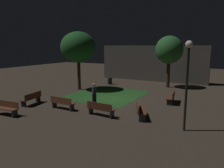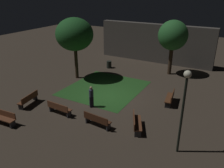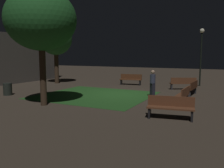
% 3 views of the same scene
% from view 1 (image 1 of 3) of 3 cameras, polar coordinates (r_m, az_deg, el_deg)
% --- Properties ---
extents(ground_plane, '(60.00, 60.00, 0.00)m').
position_cam_1_polar(ground_plane, '(17.76, -0.20, -3.96)').
color(ground_plane, '#3D3328').
extents(grass_lawn, '(6.02, 6.60, 0.01)m').
position_cam_1_polar(grass_lawn, '(19.28, -1.45, -2.83)').
color(grass_lawn, '#23511E').
rests_on(grass_lawn, ground).
extents(bench_front_left, '(1.81, 0.54, 0.88)m').
position_cam_1_polar(bench_front_left, '(15.20, -12.94, -4.76)').
color(bench_front_left, brown).
rests_on(bench_front_left, ground).
extents(bench_back_row, '(1.83, 0.61, 0.88)m').
position_cam_1_polar(bench_back_row, '(13.43, -3.06, -6.47)').
color(bench_back_row, '#422314').
rests_on(bench_back_row, ground).
extents(bench_path_side, '(0.77, 1.85, 0.88)m').
position_cam_1_polar(bench_path_side, '(17.15, -20.27, -3.44)').
color(bench_path_side, brown).
rests_on(bench_path_side, ground).
extents(bench_lawn_edge, '(1.22, 1.83, 0.88)m').
position_cam_1_polar(bench_lawn_edge, '(13.27, 7.32, -6.75)').
color(bench_lawn_edge, brown).
rests_on(bench_lawn_edge, ground).
extents(bench_near_trees, '(1.83, 0.61, 0.88)m').
position_cam_1_polar(bench_near_trees, '(15.16, -26.02, -5.57)').
color(bench_near_trees, brown).
rests_on(bench_near_trees, ground).
extents(bench_by_lamp, '(0.73, 1.85, 0.88)m').
position_cam_1_polar(bench_by_lamp, '(17.09, 15.35, -3.23)').
color(bench_by_lamp, '#512D19').
rests_on(bench_by_lamp, ground).
extents(tree_back_right, '(2.79, 2.79, 5.29)m').
position_cam_1_polar(tree_back_right, '(23.16, 14.75, 8.55)').
color(tree_back_right, '#38281C').
rests_on(tree_back_right, ground).
extents(tree_back_left, '(3.39, 3.39, 5.64)m').
position_cam_1_polar(tree_back_left, '(21.48, -8.82, 9.49)').
color(tree_back_left, '#38281C').
rests_on(tree_back_left, ground).
extents(lamp_post_plaza_east, '(0.36, 0.36, 4.53)m').
position_cam_1_polar(lamp_post_plaza_east, '(11.25, 19.17, 3.31)').
color(lamp_post_plaza_east, black).
rests_on(lamp_post_plaza_east, ground).
extents(trash_bin, '(0.52, 0.52, 0.75)m').
position_cam_1_polar(trash_bin, '(24.53, -0.60, 0.84)').
color(trash_bin, black).
rests_on(trash_bin, ground).
extents(pedestrian, '(0.33, 0.34, 1.61)m').
position_cam_1_polar(pedestrian, '(15.84, -4.70, -2.56)').
color(pedestrian, black).
rests_on(pedestrian, ground).
extents(building_wall_backdrop, '(13.11, 0.80, 4.32)m').
position_cam_1_polar(building_wall_backdrop, '(27.23, 10.40, 5.36)').
color(building_wall_backdrop, '#4C4742').
rests_on(building_wall_backdrop, ground).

